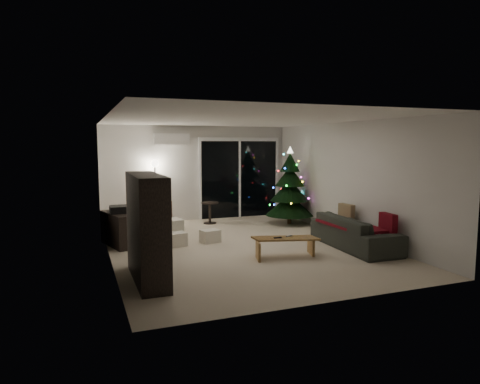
# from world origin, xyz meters

# --- Properties ---
(room) EXTENTS (6.50, 7.51, 2.60)m
(room) POSITION_xyz_m (0.46, 1.49, 1.02)
(room) COLOR beige
(room) RESTS_ON ground
(bookshelf) EXTENTS (1.01, 1.61, 1.59)m
(bookshelf) POSITION_xyz_m (-2.25, -1.50, 0.79)
(bookshelf) COLOR black
(bookshelf) RESTS_ON floor
(media_cabinet) EXTENTS (0.66, 1.13, 0.66)m
(media_cabinet) POSITION_xyz_m (-2.25, 0.92, 0.33)
(media_cabinet) COLOR black
(media_cabinet) RESTS_ON floor
(stereo) EXTENTS (0.34, 0.40, 0.14)m
(stereo) POSITION_xyz_m (-2.25, 0.92, 0.73)
(stereo) COLOR black
(stereo) RESTS_ON media_cabinet
(armchair) EXTENTS (0.89, 0.91, 0.73)m
(armchair) POSITION_xyz_m (-1.40, 2.29, 0.37)
(armchair) COLOR brown
(armchair) RESTS_ON floor
(ottoman) EXTENTS (0.53, 0.53, 0.42)m
(ottoman) POSITION_xyz_m (-1.17, 1.18, 0.21)
(ottoman) COLOR white
(ottoman) RESTS_ON floor
(cardboard_box_a) EXTENTS (0.43, 0.36, 0.27)m
(cardboard_box_a) POSITION_xyz_m (-1.20, 0.46, 0.13)
(cardboard_box_a) COLOR white
(cardboard_box_a) RESTS_ON floor
(cardboard_box_b) EXTENTS (0.43, 0.36, 0.26)m
(cardboard_box_b) POSITION_xyz_m (-0.47, 0.53, 0.13)
(cardboard_box_b) COLOR white
(cardboard_box_b) RESTS_ON floor
(side_table) EXTENTS (0.52, 0.52, 0.55)m
(side_table) POSITION_xyz_m (0.14, 2.57, 0.27)
(side_table) COLOR black
(side_table) RESTS_ON floor
(floor_lamp) EXTENTS (0.25, 0.25, 1.56)m
(floor_lamp) POSITION_xyz_m (-1.15, 3.04, 0.78)
(floor_lamp) COLOR black
(floor_lamp) RESTS_ON floor
(sofa) EXTENTS (0.93, 2.15, 0.62)m
(sofa) POSITION_xyz_m (2.05, -0.90, 0.31)
(sofa) COLOR black
(sofa) RESTS_ON floor
(sofa_throw) EXTENTS (0.66, 1.52, 0.05)m
(sofa_throw) POSITION_xyz_m (1.95, -0.90, 0.45)
(sofa_throw) COLOR maroon
(sofa_throw) RESTS_ON sofa
(cushion_a) EXTENTS (0.16, 0.42, 0.41)m
(cushion_a) POSITION_xyz_m (2.30, -0.25, 0.56)
(cushion_a) COLOR #8E7D50
(cushion_a) RESTS_ON sofa
(cushion_b) EXTENTS (0.15, 0.41, 0.41)m
(cushion_b) POSITION_xyz_m (2.30, -1.55, 0.56)
(cushion_b) COLOR maroon
(cushion_b) RESTS_ON sofa
(coffee_table) EXTENTS (1.19, 0.67, 0.36)m
(coffee_table) POSITION_xyz_m (0.46, -1.04, 0.18)
(coffee_table) COLOR #A47230
(coffee_table) RESTS_ON floor
(remote_a) EXTENTS (0.14, 0.04, 0.02)m
(remote_a) POSITION_xyz_m (0.31, -1.04, 0.36)
(remote_a) COLOR black
(remote_a) RESTS_ON coffee_table
(remote_b) EXTENTS (0.14, 0.08, 0.02)m
(remote_b) POSITION_xyz_m (0.56, -0.99, 0.36)
(remote_b) COLOR slate
(remote_b) RESTS_ON coffee_table
(christmas_tree) EXTENTS (1.35, 1.35, 1.96)m
(christmas_tree) POSITION_xyz_m (2.02, 1.80, 0.98)
(christmas_tree) COLOR black
(christmas_tree) RESTS_ON floor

